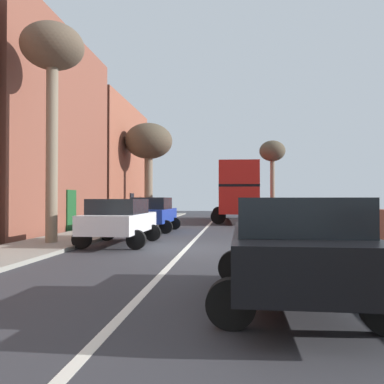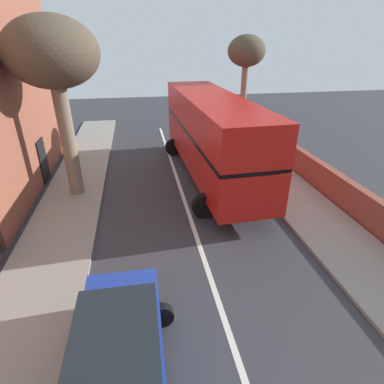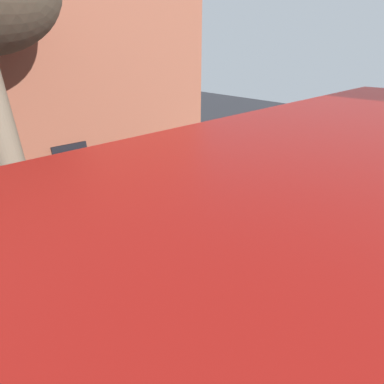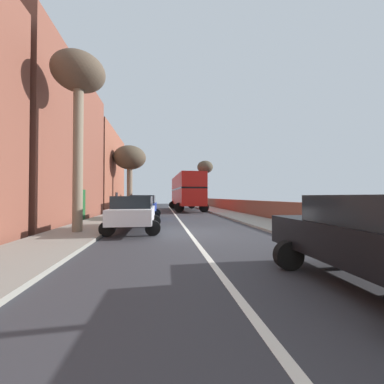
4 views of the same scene
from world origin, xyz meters
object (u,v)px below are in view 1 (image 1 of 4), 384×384
Objects in this scene: street_tree_left_0 at (149,143)px; parked_car_white_left_1 at (120,219)px; street_tree_right_3 at (272,154)px; parked_car_blue_left_2 at (153,212)px; parked_car_black_right_3 at (293,243)px; double_decker_bus at (235,189)px; street_tree_left_2 at (52,59)px.

parked_car_white_left_1 is at bearing -81.73° from street_tree_left_0.
parked_car_white_left_1 is at bearing -109.44° from street_tree_right_3.
parked_car_blue_left_2 is at bearing -76.49° from street_tree_left_0.
parked_car_black_right_3 is (5.00, -13.73, -0.02)m from parked_car_blue_left_2.
double_decker_bus is at bearing 75.38° from parked_car_white_left_1.
double_decker_bus is 18.33m from street_tree_left_2.
street_tree_right_3 is at bearing 85.25° from parked_car_black_right_3.
parked_car_blue_left_2 is at bearing 90.01° from parked_car_white_left_1.
street_tree_left_0 is at bearing 98.27° from parked_car_white_left_1.
street_tree_left_2 reaches higher than parked_car_black_right_3.
street_tree_left_2 is (-0.11, -15.78, 0.84)m from street_tree_left_0.
street_tree_right_3 is (7.38, 14.85, 4.55)m from parked_car_blue_left_2.
street_tree_left_0 reaches higher than parked_car_blue_left_2.
parked_car_black_right_3 is at bearing -72.55° from street_tree_left_0.
parked_car_blue_left_2 is 0.94× the size of parked_car_black_right_3.
street_tree_left_2 reaches higher than street_tree_right_3.
parked_car_white_left_1 is 0.97× the size of parked_car_black_right_3.
parked_car_black_right_3 is 11.74m from street_tree_left_2.
parked_car_black_right_3 is at bearing -44.47° from street_tree_left_2.
parked_car_blue_left_2 is 0.65× the size of street_tree_right_3.
street_tree_left_0 is 11.12m from street_tree_right_3.
street_tree_left_2 is (-2.34, -6.53, 5.66)m from parked_car_blue_left_2.
double_decker_bus is 1.43× the size of street_tree_left_2.
street_tree_left_0 is 1.10× the size of street_tree_right_3.
street_tree_right_3 is (9.60, 5.61, -0.26)m from street_tree_left_0.
parked_car_white_left_1 is 0.61× the size of street_tree_left_0.
street_tree_left_0 is at bearing 107.45° from parked_car_black_right_3.
double_decker_bus reaches higher than parked_car_blue_left_2.
street_tree_left_0 is at bearing 103.51° from parked_car_blue_left_2.
street_tree_left_2 reaches higher than double_decker_bus.
street_tree_left_2 is at bearing -111.51° from double_decker_bus.
street_tree_left_2 is (-6.54, -16.59, 4.27)m from double_decker_bus.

